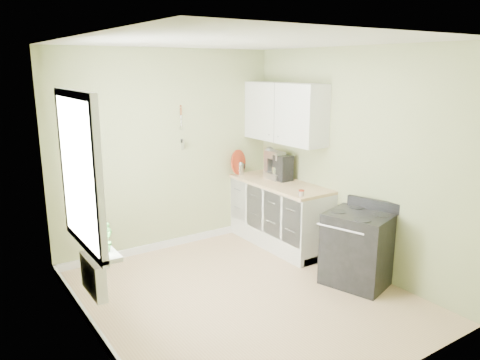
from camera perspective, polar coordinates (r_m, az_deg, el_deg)
floor at (r=5.31m, az=0.44°, el=-14.09°), size 3.20×3.60×0.02m
ceiling at (r=4.70m, az=0.50°, el=16.66°), size 3.20×3.60×0.02m
wall_back at (r=6.37m, az=-8.80°, el=3.45°), size 3.20×0.02×2.70m
wall_left at (r=4.16m, az=-18.13°, el=-2.56°), size 0.02×3.60×2.70m
wall_right at (r=5.87m, az=13.55°, el=2.36°), size 0.02×3.60×2.70m
base_cabinets at (r=6.60m, az=4.86°, el=-4.27°), size 0.60×1.60×0.87m
countertop at (r=6.47m, az=4.87°, el=-0.45°), size 0.64×1.60×0.04m
upper_cabinets at (r=6.46m, az=5.43°, el=8.17°), size 0.35×1.40×0.80m
window at (r=4.41m, az=-19.09°, el=0.92°), size 0.06×1.14×1.44m
window_sill at (r=4.61m, az=-17.56°, el=-7.11°), size 0.18×1.14×0.04m
radiator at (r=4.68m, az=-17.44°, el=-11.14°), size 0.12×0.50×0.35m
wall_utensils at (r=6.40m, az=-7.13°, el=5.50°), size 0.02×0.14×0.58m
stove at (r=5.60m, az=14.15°, el=-8.06°), size 0.80×0.84×0.97m
stand_mixer at (r=6.66m, az=4.23°, el=1.79°), size 0.24×0.38×0.44m
kettle at (r=6.91m, az=0.04°, el=1.47°), size 0.18×0.11×0.19m
coffee_maker at (r=6.54m, az=5.25°, el=1.39°), size 0.21×0.23×0.36m
red_tray at (r=6.87m, az=-0.19°, el=2.19°), size 0.36×0.21×0.37m
jar at (r=5.80m, az=7.49°, el=-1.58°), size 0.07×0.07×0.08m
plant_a at (r=4.22m, az=-16.09°, el=-6.59°), size 0.18×0.17×0.29m
plant_b at (r=4.47m, az=-17.27°, el=-5.30°), size 0.19×0.21×0.32m
plant_c at (r=4.91m, az=-18.86°, el=-4.01°), size 0.21×0.21×0.27m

